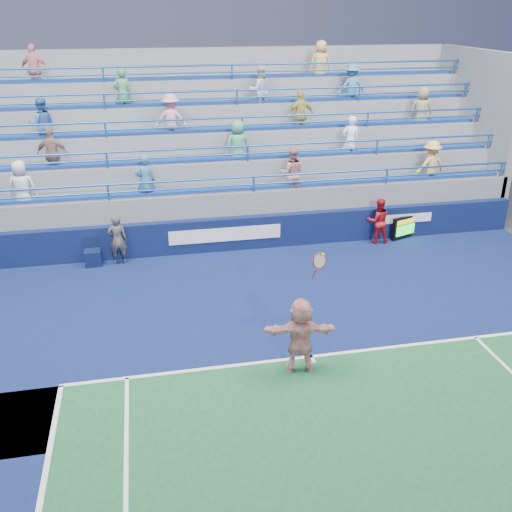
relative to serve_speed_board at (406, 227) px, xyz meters
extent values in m
plane|color=#333538|center=(-5.19, -6.31, -0.40)|extent=(120.00, 120.00, 0.00)
cube|color=#0E1946|center=(-5.19, -4.11, -0.39)|extent=(18.00, 8.40, 0.02)
cube|color=white|center=(-5.19, -6.31, -0.38)|extent=(11.00, 0.10, 0.01)
cube|color=white|center=(-5.19, -6.41, -0.38)|extent=(0.08, 0.30, 0.01)
cube|color=#0B183D|center=(-5.19, 0.19, 0.15)|extent=(18.00, 0.30, 1.10)
cube|color=white|center=(-6.19, 0.03, 0.20)|extent=(3.60, 0.02, 0.45)
cube|color=white|center=(0.01, 0.03, 0.30)|extent=(1.80, 0.02, 0.30)
cube|color=slate|center=(-5.19, 3.14, 0.15)|extent=(18.00, 5.60, 1.10)
cube|color=slate|center=(-5.19, 3.14, 0.53)|extent=(18.00, 5.60, 1.85)
cube|color=#163E9B|center=(-5.19, 0.79, 1.50)|extent=(17.40, 0.45, 0.10)
cylinder|color=#1D529D|center=(-5.19, 0.39, 1.95)|extent=(18.00, 0.07, 0.07)
cube|color=slate|center=(-5.19, 3.64, 0.90)|extent=(18.00, 4.60, 2.60)
cube|color=#163E9B|center=(-5.19, 1.79, 2.25)|extent=(17.40, 0.45, 0.10)
cylinder|color=#1D529D|center=(-5.19, 1.39, 2.70)|extent=(18.00, 0.07, 0.07)
cube|color=slate|center=(-5.19, 4.14, 1.28)|extent=(18.00, 3.60, 3.35)
cube|color=#163E9B|center=(-5.19, 2.79, 3.00)|extent=(17.40, 0.45, 0.10)
cylinder|color=#1D529D|center=(-5.19, 2.39, 3.45)|extent=(18.00, 0.07, 0.07)
cube|color=slate|center=(-5.19, 4.64, 1.65)|extent=(18.00, 2.60, 4.10)
cube|color=#163E9B|center=(-5.19, 3.79, 3.75)|extent=(17.40, 0.45, 0.10)
cylinder|color=#1D529D|center=(-5.19, 3.39, 4.20)|extent=(18.00, 0.07, 0.07)
cube|color=slate|center=(-5.19, 5.14, 2.03)|extent=(18.00, 1.60, 4.85)
cube|color=#163E9B|center=(-5.19, 4.79, 4.50)|extent=(17.40, 0.45, 0.10)
cylinder|color=#1D529D|center=(-5.19, 4.39, 4.95)|extent=(18.00, 0.07, 0.07)
imported|color=white|center=(-1.52, 1.79, 2.63)|extent=(0.63, 0.42, 1.70)
imported|color=gold|center=(-3.04, 2.79, 3.38)|extent=(1.06, 0.59, 1.70)
imported|color=#3966AB|center=(-11.68, 2.79, 3.38)|extent=(0.89, 0.73, 1.70)
imported|color=#408D56|center=(-9.08, 3.79, 4.13)|extent=(0.67, 0.48, 1.70)
imported|color=#C98286|center=(-3.84, 0.79, 1.88)|extent=(0.94, 0.80, 1.70)
imported|color=#EAB65B|center=(1.06, 0.79, 1.88)|extent=(1.18, 0.79, 1.70)
imported|color=silver|center=(-4.29, 3.79, 4.13)|extent=(0.86, 0.69, 1.70)
imported|color=#48A073|center=(-5.45, 1.79, 2.63)|extent=(0.94, 0.73, 1.70)
imported|color=pink|center=(-11.96, 4.79, 4.88)|extent=(1.07, 0.67, 1.70)
imported|color=#948863|center=(1.52, 2.79, 3.38)|extent=(0.94, 0.73, 1.70)
imported|color=pink|center=(-7.55, 2.79, 3.38)|extent=(1.15, 0.72, 1.70)
imported|color=#926B61|center=(-11.34, 1.79, 2.63)|extent=(1.05, 0.55, 1.70)
imported|color=teal|center=(-0.85, 3.79, 4.13)|extent=(1.10, 0.63, 1.70)
imported|color=silver|center=(-12.21, 0.79, 1.88)|extent=(0.87, 0.60, 1.70)
imported|color=teal|center=(-8.55, 0.79, 1.88)|extent=(0.66, 0.47, 1.70)
imported|color=#EBBD5B|center=(-1.77, 4.79, 4.88)|extent=(0.87, 0.61, 1.70)
cube|color=black|center=(0.00, 0.01, 0.00)|extent=(1.12, 0.51, 0.79)
cube|color=gold|center=(0.00, -0.07, 0.24)|extent=(0.97, 0.02, 0.16)
cube|color=#19E533|center=(0.00, -0.07, -0.06)|extent=(0.97, 0.02, 0.36)
cube|color=#0B1438|center=(-10.31, -0.17, -0.15)|extent=(0.51, 0.51, 0.49)
cube|color=#0B1438|center=(-10.31, 0.05, 0.29)|extent=(0.49, 0.07, 0.38)
imported|color=white|center=(-5.58, -6.68, 0.46)|extent=(1.65, 0.73, 1.72)
torus|color=#A91814|center=(-5.23, -6.68, 2.18)|extent=(0.36, 0.20, 0.35)
cylinder|color=#A91814|center=(-5.33, -6.68, 1.89)|extent=(0.08, 0.20, 0.31)
sphere|color=gold|center=(-5.18, -6.73, 2.33)|extent=(0.07, 0.07, 0.07)
imported|color=#131A34|center=(-9.54, -0.20, 0.39)|extent=(0.60, 0.42, 1.58)
imported|color=#AB131C|center=(-1.10, -0.17, 0.37)|extent=(0.80, 0.65, 1.54)
camera|label=1|loc=(-8.58, -16.73, 6.94)|focal=40.00mm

